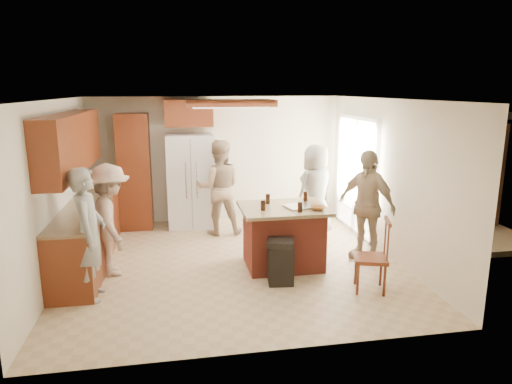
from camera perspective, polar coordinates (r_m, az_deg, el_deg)
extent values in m
plane|color=tan|center=(7.20, -2.84, -8.80)|extent=(5.00, 5.00, 0.00)
plane|color=white|center=(6.69, -3.08, 11.51)|extent=(5.00, 5.00, 0.00)
plane|color=beige|center=(9.29, -4.92, 4.10)|extent=(5.00, 0.00, 5.00)
plane|color=beige|center=(4.45, 1.15, -5.53)|extent=(5.00, 0.00, 5.00)
plane|color=beige|center=(6.99, -23.74, 0.16)|extent=(0.00, 5.00, 5.00)
plane|color=beige|center=(7.56, 16.19, 1.63)|extent=(0.00, 5.00, 5.00)
cube|color=white|center=(8.66, 12.51, 1.86)|extent=(0.02, 1.60, 2.10)
cube|color=white|center=(8.65, 12.39, 1.86)|extent=(0.08, 1.72, 2.10)
cube|color=maroon|center=(6.89, -3.29, 11.05)|extent=(1.30, 0.70, 0.10)
cube|color=white|center=(6.90, -3.28, 10.55)|extent=(1.10, 0.50, 0.02)
cube|color=olive|center=(9.60, 20.63, -4.37)|extent=(3.00, 3.00, 0.10)
cube|color=#593319|center=(10.23, 22.77, 2.53)|extent=(1.40, 1.60, 2.00)
imported|color=gray|center=(6.14, -20.17, -4.98)|extent=(0.48, 0.64, 1.72)
imported|color=tan|center=(8.39, -4.65, 0.57)|extent=(0.88, 0.57, 1.75)
imported|color=gray|center=(8.36, 7.46, 0.21)|extent=(0.97, 0.84, 1.68)
imported|color=tan|center=(7.34, 13.61, -1.59)|extent=(0.97, 1.14, 1.74)
imported|color=#A1836E|center=(6.85, -17.74, -3.37)|extent=(0.75, 1.14, 1.62)
cube|color=maroon|center=(7.51, -20.26, -5.13)|extent=(0.60, 3.00, 0.88)
cube|color=#846B4C|center=(7.38, -20.54, -1.73)|extent=(0.64, 3.00, 0.04)
cube|color=maroon|center=(7.24, -22.12, 5.73)|extent=(0.35, 3.00, 0.85)
cube|color=maroon|center=(9.01, -14.92, 2.47)|extent=(0.60, 0.60, 2.20)
cube|color=maroon|center=(8.86, -8.45, 9.77)|extent=(0.90, 0.60, 0.50)
cube|color=white|center=(8.94, -8.17, 1.39)|extent=(0.90, 0.72, 1.80)
cube|color=gray|center=(8.58, -8.07, 0.92)|extent=(0.01, 0.01, 1.71)
cylinder|color=silver|center=(8.54, -8.75, 1.45)|extent=(0.02, 0.02, 0.70)
cylinder|color=silver|center=(8.54, -7.41, 1.50)|extent=(0.02, 0.02, 0.70)
cube|color=maroon|center=(6.94, 3.41, -5.77)|extent=(1.10, 0.85, 0.88)
cube|color=olive|center=(6.81, 3.47, -2.06)|extent=(1.28, 1.03, 0.05)
cube|color=silver|center=(6.81, 5.61, -1.78)|extent=(0.52, 0.44, 0.02)
imported|color=brown|center=(6.68, 7.73, -1.99)|extent=(0.26, 0.26, 0.05)
cylinder|color=black|center=(6.58, 0.89, -1.67)|extent=(0.07, 0.07, 0.15)
cylinder|color=black|center=(6.96, 1.50, -0.85)|extent=(0.07, 0.07, 0.15)
cylinder|color=black|center=(7.15, 6.21, -0.55)|extent=(0.07, 0.07, 0.15)
cylinder|color=black|center=(6.51, 5.52, -1.88)|extent=(0.07, 0.07, 0.15)
cube|color=black|center=(6.40, 3.08, -8.98)|extent=(0.38, 0.38, 0.55)
cube|color=black|center=(6.29, 3.11, -6.32)|extent=(0.45, 0.45, 0.08)
cube|color=maroon|center=(6.29, 14.13, -8.06)|extent=(0.53, 0.53, 0.05)
cylinder|color=maroon|center=(6.20, 12.61, -10.58)|extent=(0.05, 0.05, 0.44)
cylinder|color=maroon|center=(6.25, 15.77, -10.59)|extent=(0.05, 0.05, 0.44)
cylinder|color=maroon|center=(6.51, 12.34, -9.40)|extent=(0.05, 0.05, 0.44)
cylinder|color=maroon|center=(6.56, 15.34, -9.42)|extent=(0.05, 0.05, 0.44)
cube|color=maroon|center=(6.16, 16.15, -3.54)|extent=(0.16, 0.39, 0.05)
cylinder|color=maroon|center=(6.12, 16.18, -6.10)|extent=(0.03, 0.03, 0.50)
cylinder|color=maroon|center=(6.34, 15.85, -5.40)|extent=(0.03, 0.03, 0.50)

